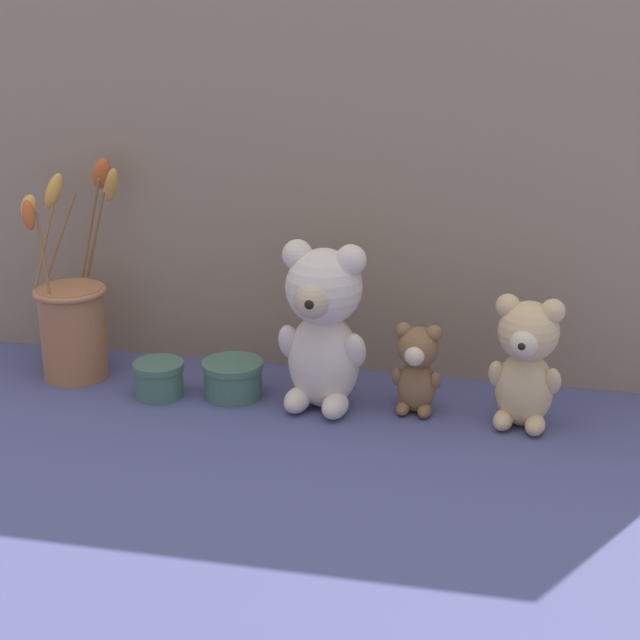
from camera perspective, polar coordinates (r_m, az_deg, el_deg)
ground_plane at (r=1.43m, az=-0.17°, el=-5.24°), size 4.00×4.00×0.00m
backdrop_wall at (r=1.49m, az=1.20°, el=9.30°), size 1.31×0.02×0.67m
teddy_bear_large at (r=1.39m, az=0.17°, el=-0.21°), size 0.14×0.13×0.25m
teddy_bear_medium at (r=1.37m, az=11.90°, el=-2.29°), size 0.10×0.10×0.19m
teddy_bear_small at (r=1.40m, az=5.67°, el=-2.73°), size 0.07×0.07×0.13m
flower_vase at (r=1.56m, az=-14.18°, el=0.08°), size 0.15×0.15×0.34m
decorative_tin_tall at (r=1.48m, az=-9.38°, el=-3.43°), size 0.08×0.08×0.05m
decorative_tin_short at (r=1.47m, az=-5.09°, el=-3.42°), size 0.09×0.09×0.05m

